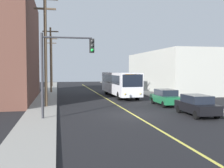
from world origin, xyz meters
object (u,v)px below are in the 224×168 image
Objects in this scene: utility_pole_near at (45,44)px; utility_pole_mid at (51,57)px; traffic_signal_left_corner at (64,59)px; city_bus at (120,83)px; parked_car_green at (166,97)px; parked_car_black at (197,105)px; utility_pole_far at (52,59)px.

utility_pole_mid is (0.10, 16.43, -0.36)m from utility_pole_near.
city_bus is at bearing 63.65° from traffic_signal_left_corner.
parked_car_green is at bearing -3.70° from utility_pole_near.
city_bus is at bearing 44.31° from utility_pole_near.
city_bus is 2.74× the size of parked_car_black.
utility_pole_mid is 1.64× the size of traffic_signal_left_corner.
city_bus reaches higher than parked_car_green.
utility_pole_near is at bearing -89.88° from utility_pole_far.
utility_pole_mid reaches higher than city_bus.
utility_pole_mid is 15.42m from utility_pole_far.
city_bus is 1.16× the size of utility_pole_near.
utility_pole_far is at bearing 90.60° from utility_pole_mid.
parked_car_black is 14.41m from utility_pole_near.
utility_pole_near is at bearing -90.33° from utility_pole_mid.
parked_car_black is at bearing -73.15° from utility_pole_far.
utility_pole_mid is (-9.07, 7.48, 3.76)m from city_bus.
parked_car_green is at bearing 29.37° from traffic_signal_left_corner.
utility_pole_far is at bearing 92.43° from traffic_signal_left_corner.
traffic_signal_left_corner is (-10.08, 0.39, 3.46)m from parked_car_black.
traffic_signal_left_corner reaches higher than parked_car_black.
utility_pole_far is 38.34m from traffic_signal_left_corner.
utility_pole_near is 1.01× the size of utility_pole_far.
traffic_signal_left_corner is (1.56, -6.42, -1.63)m from utility_pole_near.
city_bus is 15.98m from parked_car_black.
parked_car_black is 26.38m from utility_pole_mid.
utility_pole_mid reaches higher than traffic_signal_left_corner.
city_bus is 2.03× the size of traffic_signal_left_corner.
utility_pole_near is (-11.64, 6.81, 5.09)m from parked_car_black.
utility_pole_mid reaches higher than parked_car_black.
parked_car_black is 0.42× the size of utility_pole_far.
utility_pole_near reaches higher than city_bus.
parked_car_black is at bearing -63.59° from utility_pole_mid.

